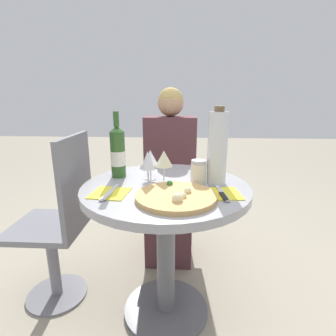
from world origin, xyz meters
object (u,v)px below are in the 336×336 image
object	(u,v)px
chair_empty_side	(60,224)
tall_carafe	(217,148)
dining_table	(166,220)
seated_diner	(170,183)
chair_behind_diner	(171,185)
pizza_large	(176,196)
wine_bottle	(118,152)

from	to	relation	value
chair_empty_side	tall_carafe	world-z (taller)	tall_carafe
dining_table	seated_diner	bearing A→B (deg)	90.93
chair_behind_diner	tall_carafe	distance (m)	0.87
chair_empty_side	pizza_large	world-z (taller)	chair_empty_side
chair_behind_diner	wine_bottle	bearing A→B (deg)	69.50
dining_table	pizza_large	size ratio (longest dim) A/B	2.37
tall_carafe	wine_bottle	bearing A→B (deg)	170.23
chair_behind_diner	pizza_large	xyz separation A→B (m)	(0.06, -0.92, 0.27)
chair_behind_diner	chair_empty_side	size ratio (longest dim) A/B	1.00
dining_table	chair_empty_side	distance (m)	0.58
tall_carafe	chair_behind_diner	bearing A→B (deg)	108.78
dining_table	chair_behind_diner	size ratio (longest dim) A/B	0.84
pizza_large	tall_carafe	bearing A→B (deg)	48.29
seated_diner	tall_carafe	xyz separation A→B (m)	(0.24, -0.57, 0.36)
dining_table	wine_bottle	size ratio (longest dim) A/B	2.37
pizza_large	tall_carafe	xyz separation A→B (m)	(0.18, 0.20, 0.16)
dining_table	wine_bottle	bearing A→B (deg)	154.18
chair_empty_side	chair_behind_diner	bearing A→B (deg)	-39.66
seated_diner	wine_bottle	bearing A→B (deg)	64.04
pizza_large	chair_empty_side	bearing A→B (deg)	158.13
dining_table	chair_behind_diner	bearing A→B (deg)	90.75
chair_behind_diner	seated_diner	distance (m)	0.16
wine_bottle	tall_carafe	world-z (taller)	tall_carafe
chair_behind_diner	tall_carafe	bearing A→B (deg)	108.78
wine_bottle	pizza_large	bearing A→B (deg)	-43.78
chair_behind_diner	chair_empty_side	distance (m)	0.88
chair_behind_diner	tall_carafe	xyz separation A→B (m)	(0.24, -0.72, 0.43)
seated_diner	tall_carafe	world-z (taller)	seated_diner
chair_behind_diner	chair_empty_side	xyz separation A→B (m)	(-0.56, -0.67, 0.00)
seated_diner	wine_bottle	distance (m)	0.63
tall_carafe	chair_empty_side	bearing A→B (deg)	176.81
dining_table	chair_behind_diner	world-z (taller)	chair_behind_diner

